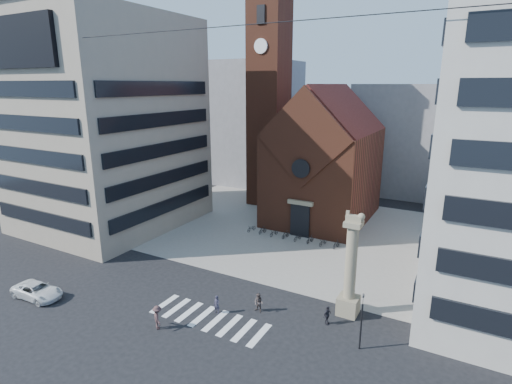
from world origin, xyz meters
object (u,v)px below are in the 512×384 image
Objects in this scene: lion_column at (350,275)px; traffic_light at (362,320)px; white_car at (37,291)px; pedestrian_2 at (327,315)px; pedestrian_0 at (217,305)px; scooter_0 at (252,228)px; pedestrian_1 at (259,303)px.

lion_column is 2.02× the size of traffic_light.
pedestrian_2 reaches higher than white_car.
pedestrian_0 is (-11.32, -1.04, -1.51)m from traffic_light.
lion_column reaches higher than white_car.
traffic_light is 0.92× the size of white_car.
lion_column is 20.44m from scooter_0.
pedestrian_2 is (8.32, 2.83, -0.01)m from pedestrian_0.
pedestrian_2 is at bearing -114.58° from lion_column.
scooter_0 is at bearing 63.30° from pedestrian_2.
pedestrian_0 is 0.96× the size of pedestrian_1.
pedestrian_0 is (-9.33, -5.04, -2.68)m from lion_column.
traffic_light is (1.99, -4.00, -1.17)m from lion_column.
pedestrian_2 is at bearing -32.97° from scooter_0.
white_car is at bearing -161.96° from pedestrian_0.
white_car is 3.07× the size of pedestrian_2.
traffic_light reaches higher than pedestrian_1.
pedestrian_1 is (17.90, 7.26, 0.15)m from white_car.
traffic_light reaches higher than pedestrian_0.
lion_column is 5.69× the size of pedestrian_2.
traffic_light is 2.67× the size of pedestrian_1.
pedestrian_1 is (2.87, 1.80, 0.03)m from pedestrian_0.
pedestrian_1 reaches higher than pedestrian_0.
white_car reaches higher than scooter_0.
lion_column reaches higher than pedestrian_0.
traffic_light is 2.81× the size of scooter_0.
pedestrian_1 is 1.06× the size of pedestrian_2.
pedestrian_2 is (-1.01, -2.21, -2.69)m from lion_column.
white_car is 19.32m from pedestrian_1.
white_car is 3.07× the size of scooter_0.
traffic_light is 3.81m from pedestrian_2.
scooter_0 is at bearing -23.72° from white_car.
pedestrian_1 is (-6.46, -3.24, -2.65)m from lion_column.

